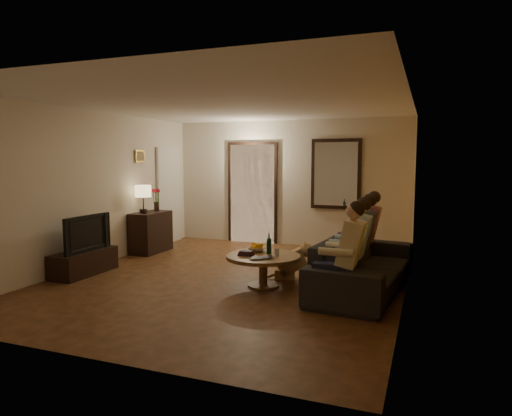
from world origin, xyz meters
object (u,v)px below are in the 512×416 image
at_px(sofa, 364,264).
at_px(dog, 291,261).
at_px(table_lamp, 143,199).
at_px(coffee_table, 263,271).
at_px(person_d, 365,236).
at_px(tv, 83,233).
at_px(dresser, 151,232).
at_px(person_a, 345,259).
at_px(laptop, 263,259).
at_px(person_b, 353,250).
at_px(wine_bottle, 269,243).
at_px(bowl, 257,249).
at_px(person_c, 360,242).
at_px(tv_stand, 84,262).

xyz_separation_m(sofa, dog, (-1.09, 0.19, -0.08)).
distance_m(table_lamp, coffee_table, 3.24).
bearing_deg(person_d, tv, -158.97).
bearing_deg(coffee_table, dog, 64.56).
bearing_deg(dresser, coffee_table, -27.78).
xyz_separation_m(person_a, laptop, (-1.14, 0.28, -0.14)).
distance_m(table_lamp, sofa, 4.36).
bearing_deg(person_b, wine_bottle, 177.25).
xyz_separation_m(person_d, laptop, (-1.14, -1.52, -0.14)).
xyz_separation_m(dresser, dog, (3.11, -0.97, -0.11)).
relative_size(person_a, person_d, 1.00).
bearing_deg(person_b, bowl, 172.89).
bearing_deg(dog, person_a, -67.14).
distance_m(tv, person_b, 4.12).
distance_m(person_a, bowl, 1.62).
relative_size(dog, wine_bottle, 1.81).
height_order(table_lamp, person_c, table_lamp).
bearing_deg(person_b, coffee_table, -178.03).
height_order(dresser, person_b, person_b).
height_order(table_lamp, tv, table_lamp).
relative_size(person_d, bowl, 4.63).
height_order(sofa, dog, sofa).
distance_m(dresser, tv_stand, 1.85).
relative_size(table_lamp, tv_stand, 0.49).
bearing_deg(person_a, sofa, 83.66).
bearing_deg(sofa, coffee_table, 110.18).
height_order(dresser, bowl, dresser).
height_order(tv, sofa, tv).
xyz_separation_m(table_lamp, laptop, (2.96, -1.57, -0.59)).
relative_size(dresser, bowl, 3.38).
bearing_deg(wine_bottle, coffee_table, -116.57).
relative_size(tv, person_c, 0.81).
height_order(person_d, wine_bottle, person_d).
bearing_deg(person_a, dresser, 153.29).
height_order(dresser, person_d, person_d).
height_order(person_b, laptop, person_b).
bearing_deg(wine_bottle, laptop, -82.50).
bearing_deg(person_b, laptop, -164.21).
height_order(tv, person_b, person_b).
distance_m(person_d, wine_bottle, 1.65).
height_order(person_a, person_c, same).
distance_m(person_c, coffee_table, 1.45).
bearing_deg(wine_bottle, person_d, 43.80).
bearing_deg(dog, table_lamp, 147.09).
bearing_deg(coffee_table, person_b, 1.97).
relative_size(table_lamp, person_b, 0.45).
xyz_separation_m(tv, laptop, (2.96, 0.05, -0.19)).
bearing_deg(person_b, table_lamp, 163.13).
bearing_deg(person_d, table_lamp, 179.38).
height_order(sofa, coffee_table, sofa).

